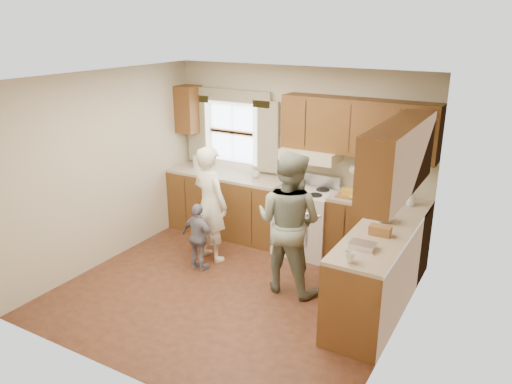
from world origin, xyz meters
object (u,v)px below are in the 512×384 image
Objects in this scene: woman_right at (289,223)px; child at (199,237)px; stove at (306,220)px; woman_left at (210,204)px.

child is (-1.21, -0.13, -0.40)m from woman_right.
stove is 1.20× the size of child.
woman_right is at bearing -168.68° from child.
stove is 1.35m from woman_left.
woman_right is at bearing -77.05° from stove.
woman_left is 1.28m from woman_right.
woman_left is 0.92× the size of woman_right.
woman_right is (1.26, -0.21, 0.07)m from woman_left.
woman_right reaches higher than child.
woman_left is at bearing -76.61° from child.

